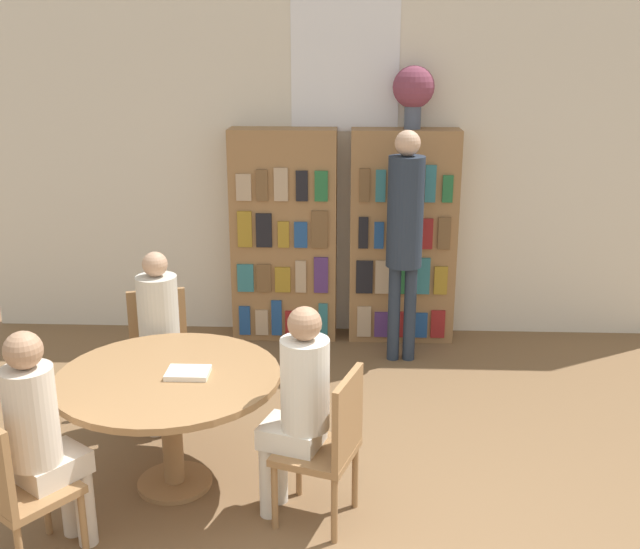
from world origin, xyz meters
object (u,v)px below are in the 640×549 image
object	(u,v)px
bookshelf_left	(284,236)
chair_near_camera	(12,485)
chair_left_side	(160,348)
chair_far_side	(329,442)
bookshelf_right	(403,237)
reading_table	(169,392)
flower_vase	(414,90)
seated_reader_right	(298,401)
librarian_standing	(405,224)
seated_reader_left	(160,330)
seated_reader_back	(42,432)

from	to	relation	value
bookshelf_left	chair_near_camera	xyz separation A→B (m)	(-1.03, -3.22, -0.43)
chair_left_side	chair_far_side	world-z (taller)	same
bookshelf_right	chair_left_side	size ratio (longest dim) A/B	2.10
reading_table	chair_far_side	xyz separation A→B (m)	(0.93, -0.31, -0.12)
bookshelf_left	flower_vase	distance (m)	1.64
bookshelf_right	reading_table	xyz separation A→B (m)	(-1.47, -2.43, -0.31)
flower_vase	seated_reader_right	xyz separation A→B (m)	(-0.76, -2.69, -1.46)
seated_reader_right	librarian_standing	xyz separation A→B (m)	(0.70, 2.18, 0.46)
chair_far_side	seated_reader_left	size ratio (longest dim) A/B	0.72
chair_near_camera	librarian_standing	size ratio (longest dim) A/B	0.46
bookshelf_right	seated_reader_left	bearing A→B (deg)	-135.65
reading_table	bookshelf_left	bearing A→B (deg)	79.61
bookshelf_left	bookshelf_right	distance (m)	1.03
reading_table	seated_reader_back	size ratio (longest dim) A/B	1.04
bookshelf_right	seated_reader_right	distance (m)	2.79
chair_left_side	librarian_standing	world-z (taller)	librarian_standing
bookshelf_right	chair_near_camera	distance (m)	3.84
flower_vase	librarian_standing	bearing A→B (deg)	-97.73
reading_table	librarian_standing	xyz separation A→B (m)	(1.45, 1.93, 0.55)
chair_left_side	chair_far_side	size ratio (longest dim) A/B	1.00
seated_reader_left	librarian_standing	world-z (taller)	librarian_standing
flower_vase	chair_far_side	bearing A→B (deg)	-102.20
chair_near_camera	seated_reader_left	world-z (taller)	seated_reader_left
reading_table	chair_left_side	xyz separation A→B (m)	(-0.30, 0.93, -0.12)
reading_table	chair_left_side	distance (m)	0.98
flower_vase	seated_reader_right	bearing A→B (deg)	-105.87
chair_far_side	seated_reader_back	xyz separation A→B (m)	(-1.40, -0.33, 0.21)
chair_left_side	librarian_standing	xyz separation A→B (m)	(1.75, 1.00, 0.67)
chair_near_camera	chair_left_side	world-z (taller)	same
chair_left_side	reading_table	bearing A→B (deg)	90.00
bookshelf_left	seated_reader_back	size ratio (longest dim) A/B	1.49
bookshelf_left	chair_far_side	size ratio (longest dim) A/B	2.10
reading_table	librarian_standing	bearing A→B (deg)	53.09
bookshelf_left	seated_reader_right	world-z (taller)	bookshelf_left
flower_vase	seated_reader_left	world-z (taller)	flower_vase
bookshelf_right	librarian_standing	size ratio (longest dim) A/B	0.98
chair_near_camera	seated_reader_back	xyz separation A→B (m)	(0.11, 0.15, 0.21)
reading_table	seated_reader_back	bearing A→B (deg)	-126.37
bookshelf_right	chair_near_camera	bearing A→B (deg)	-122.49
bookshelf_right	chair_left_side	xyz separation A→B (m)	(-1.77, -1.50, -0.43)
bookshelf_right	flower_vase	bearing A→B (deg)	5.41
bookshelf_left	seated_reader_right	distance (m)	2.71
bookshelf_left	chair_left_side	xyz separation A→B (m)	(-0.74, -1.50, -0.43)
bookshelf_right	chair_far_side	world-z (taller)	bookshelf_right
seated_reader_right	bookshelf_right	bearing A→B (deg)	3.44
flower_vase	bookshelf_right	bearing A→B (deg)	-174.59
bookshelf_left	librarian_standing	world-z (taller)	librarian_standing
chair_left_side	chair_far_side	distance (m)	1.74
flower_vase	chair_far_side	size ratio (longest dim) A/B	0.58
flower_vase	chair_left_side	xyz separation A→B (m)	(-1.82, -1.51, -1.67)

